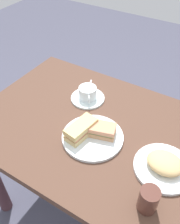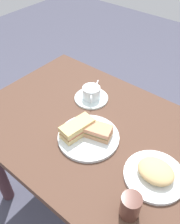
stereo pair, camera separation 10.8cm
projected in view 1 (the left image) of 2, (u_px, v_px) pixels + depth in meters
ground_plane at (94, 205)px, 1.54m from camera, size 6.00×6.00×0.00m
dining_table at (95, 146)px, 1.15m from camera, size 1.06×0.73×0.71m
sandwich_plate at (93, 137)px, 1.00m from camera, size 0.25×0.25×0.01m
sandwich_front at (101, 130)px, 0.99m from camera, size 0.13×0.10×0.05m
sandwich_back at (81, 129)px, 0.99m from camera, size 0.09×0.15×0.06m
coffee_saucer at (88, 98)px, 1.19m from camera, size 0.16×0.16×0.01m
coffee_cup at (88, 93)px, 1.17m from camera, size 0.09×0.10×0.06m
spoon at (90, 87)px, 1.24m from camera, size 0.05×0.09×0.01m
side_plate at (163, 168)px, 0.89m from camera, size 0.22×0.22×0.01m
side_food_pile at (165, 163)px, 0.88m from camera, size 0.13×0.11×0.04m
drinking_glass at (148, 200)px, 0.76m from camera, size 0.06×0.06×0.09m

